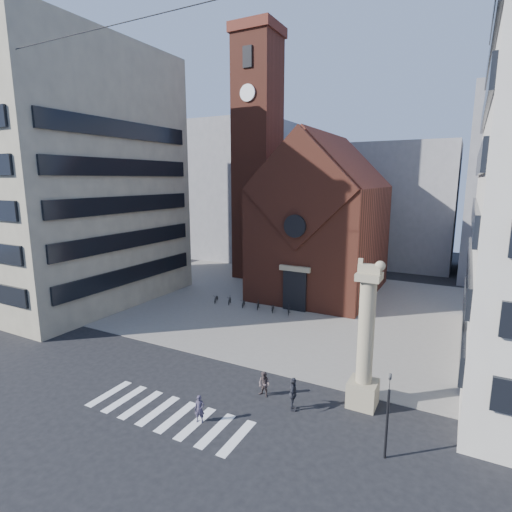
# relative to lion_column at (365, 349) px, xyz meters

# --- Properties ---
(ground) EXTENTS (120.00, 120.00, 0.00)m
(ground) POSITION_rel_lion_column_xyz_m (-10.01, -3.00, -3.46)
(ground) COLOR black
(ground) RESTS_ON ground
(piazza) EXTENTS (46.00, 30.00, 0.05)m
(piazza) POSITION_rel_lion_column_xyz_m (-10.01, 16.00, -3.43)
(piazza) COLOR gray
(piazza) RESTS_ON ground
(zebra_crossing) EXTENTS (10.20, 3.20, 0.01)m
(zebra_crossing) POSITION_rel_lion_column_xyz_m (-9.46, -6.00, -3.45)
(zebra_crossing) COLOR white
(zebra_crossing) RESTS_ON ground
(church) EXTENTS (12.00, 16.65, 18.00)m
(church) POSITION_rel_lion_column_xyz_m (-10.01, 22.04, 4.53)
(church) COLOR maroon
(church) RESTS_ON ground
(campanile) EXTENTS (5.50, 5.50, 31.20)m
(campanile) POSITION_rel_lion_column_xyz_m (-20.01, 25.00, 12.28)
(campanile) COLOR maroon
(campanile) RESTS_ON ground
(building_left) EXTENTS (18.00, 20.00, 26.00)m
(building_left) POSITION_rel_lion_column_xyz_m (-34.01, 7.00, 9.54)
(building_left) COLOR tan
(building_left) RESTS_ON ground
(bg_block_left) EXTENTS (16.00, 14.00, 22.00)m
(bg_block_left) POSITION_rel_lion_column_xyz_m (-30.01, 37.00, 7.54)
(bg_block_left) COLOR gray
(bg_block_left) RESTS_ON ground
(bg_block_mid) EXTENTS (14.00, 12.00, 18.00)m
(bg_block_mid) POSITION_rel_lion_column_xyz_m (-4.01, 42.00, 5.54)
(bg_block_mid) COLOR gray
(bg_block_mid) RESTS_ON ground
(lion_column) EXTENTS (1.63, 1.60, 8.68)m
(lion_column) POSITION_rel_lion_column_xyz_m (0.00, 0.00, 0.00)
(lion_column) COLOR gray
(lion_column) RESTS_ON ground
(traffic_light) EXTENTS (0.13, 0.16, 4.30)m
(traffic_light) POSITION_rel_lion_column_xyz_m (1.99, -4.00, -1.17)
(traffic_light) COLOR black
(traffic_light) RESTS_ON ground
(pedestrian_0) EXTENTS (0.65, 0.54, 1.53)m
(pedestrian_0) POSITION_rel_lion_column_xyz_m (-7.39, -5.76, -2.69)
(pedestrian_0) COLOR #362F42
(pedestrian_0) RESTS_ON ground
(pedestrian_1) EXTENTS (0.85, 0.71, 1.56)m
(pedestrian_1) POSITION_rel_lion_column_xyz_m (-5.49, -1.80, -2.67)
(pedestrian_1) COLOR #524341
(pedestrian_1) RESTS_ON ground
(pedestrian_2) EXTENTS (0.78, 1.23, 1.96)m
(pedestrian_2) POSITION_rel_lion_column_xyz_m (-3.39, -2.35, -2.48)
(pedestrian_2) COLOR #2A2B33
(pedestrian_2) RESTS_ON ground
(scooter_0) EXTENTS (1.03, 1.60, 0.80)m
(scooter_0) POSITION_rel_lion_column_xyz_m (-18.38, 12.45, -3.01)
(scooter_0) COLOR black
(scooter_0) RESTS_ON piazza
(scooter_1) EXTENTS (0.91, 1.52, 0.88)m
(scooter_1) POSITION_rel_lion_column_xyz_m (-16.71, 12.45, -2.97)
(scooter_1) COLOR black
(scooter_1) RESTS_ON piazza
(scooter_2) EXTENTS (1.03, 1.60, 0.80)m
(scooter_2) POSITION_rel_lion_column_xyz_m (-15.04, 12.45, -3.01)
(scooter_2) COLOR black
(scooter_2) RESTS_ON piazza
(scooter_3) EXTENTS (0.91, 1.52, 0.88)m
(scooter_3) POSITION_rel_lion_column_xyz_m (-13.36, 12.45, -2.97)
(scooter_3) COLOR black
(scooter_3) RESTS_ON piazza
(scooter_4) EXTENTS (1.03, 1.60, 0.80)m
(scooter_4) POSITION_rel_lion_column_xyz_m (-11.69, 12.45, -3.01)
(scooter_4) COLOR black
(scooter_4) RESTS_ON piazza
(scooter_5) EXTENTS (0.91, 1.52, 0.88)m
(scooter_5) POSITION_rel_lion_column_xyz_m (-10.02, 12.45, -2.97)
(scooter_5) COLOR black
(scooter_5) RESTS_ON piazza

